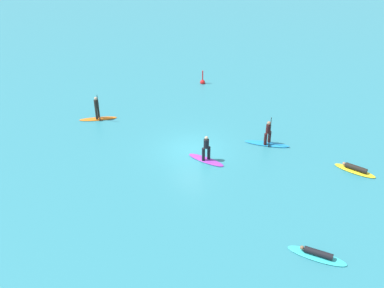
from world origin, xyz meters
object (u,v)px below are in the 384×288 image
Objects in this scene: surfer_on_teal_board at (317,254)px; surfer_on_yellow_board at (355,169)px; surfer_on_purple_board at (206,154)px; marker_buoy at (203,82)px; surfer_on_blue_board at (267,139)px; surfer_on_orange_board at (97,112)px.

surfer_on_yellow_board reaches higher than surfer_on_teal_board.
surfer_on_purple_board is 2.00× the size of marker_buoy.
surfer_on_blue_board is 11.35m from marker_buoy.
surfer_on_orange_board is 0.95× the size of surfer_on_purple_board.
surfer_on_teal_board is 0.94× the size of surfer_on_blue_board.
surfer_on_blue_board is 1.19× the size of surfer_on_purple_board.
surfer_on_blue_board reaches higher than surfer_on_teal_board.
surfer_on_orange_board is 0.85× the size of surfer_on_teal_board.
surfer_on_orange_board is at bearing -2.02° from surfer_on_purple_board.
marker_buoy is at bearing -56.48° from surfer_on_purple_board.
surfer_on_yellow_board is (5.98, -0.08, -0.31)m from surfer_on_blue_board.
surfer_on_blue_board reaches higher than surfer_on_yellow_board.
surfer_on_blue_board is (12.34, 3.39, -0.13)m from surfer_on_orange_board.
surfer_on_teal_board is 1.12× the size of surfer_on_purple_board.
surfer_on_orange_board is 0.80× the size of surfer_on_blue_board.
surfer_on_purple_board is at bearing -139.79° from surfer_on_blue_board.
surfer_on_blue_board is 5.99m from surfer_on_yellow_board.
surfer_on_purple_board is 1.00× the size of surfer_on_yellow_board.
surfer_on_purple_board is (-8.90, 4.48, 0.36)m from surfer_on_teal_board.
surfer_on_purple_board is at bearing -33.41° from surfer_on_teal_board.
surfer_on_purple_board is (-2.50, -3.98, 0.04)m from surfer_on_blue_board.
surfer_on_orange_board reaches higher than surfer_on_teal_board.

